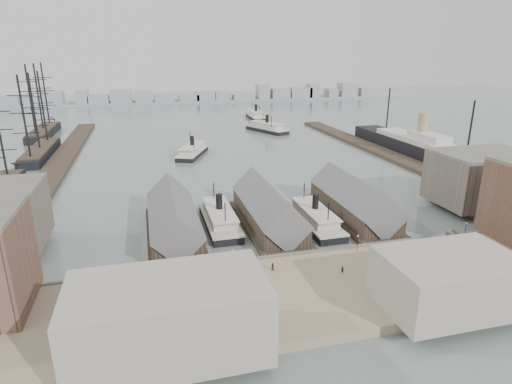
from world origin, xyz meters
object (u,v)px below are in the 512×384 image
object	(u,v)px
horse_cart_left	(94,310)
horse_cart_right	(390,279)
ferry_docked_west	(220,218)
horse_cart_center	(218,281)
ocean_steamer	(420,147)
tram	(463,246)

from	to	relation	value
horse_cart_left	horse_cart_right	bearing A→B (deg)	-70.77
ferry_docked_west	horse_cart_center	size ratio (longest dim) A/B	5.54
horse_cart_center	horse_cart_right	world-z (taller)	horse_cart_right
ferry_docked_west	ocean_steamer	xyz separation A→B (m)	(105.00, 58.80, 2.04)
horse_cart_left	ferry_docked_west	bearing A→B (deg)	-13.88
ferry_docked_west	horse_cart_center	world-z (taller)	ferry_docked_west
tram	horse_cart_center	size ratio (longest dim) A/B	2.21
horse_cart_left	ocean_steamer	bearing A→B (deg)	-30.77
ferry_docked_west	ocean_steamer	bearing A→B (deg)	29.25
horse_cart_center	horse_cart_right	size ratio (longest dim) A/B	1.06
ferry_docked_west	ocean_steamer	world-z (taller)	ocean_steamer
horse_cart_center	horse_cart_right	distance (m)	34.88
horse_cart_right	tram	bearing A→B (deg)	-77.63
ferry_docked_west	horse_cart_center	bearing A→B (deg)	-100.54
ocean_steamer	horse_cart_left	bearing A→B (deg)	-143.91
horse_cart_right	horse_cart_center	bearing A→B (deg)	70.41
ocean_steamer	tram	size ratio (longest dim) A/B	9.15
horse_cart_left	horse_cart_center	bearing A→B (deg)	-55.94
horse_cart_left	horse_cart_center	xyz separation A→B (m)	(23.20, 4.48, 0.05)
horse_cart_left	horse_cart_center	size ratio (longest dim) A/B	0.95
ferry_docked_west	tram	world-z (taller)	ferry_docked_west
ferry_docked_west	horse_cart_right	xyz separation A→B (m)	(27.37, -43.27, 0.53)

